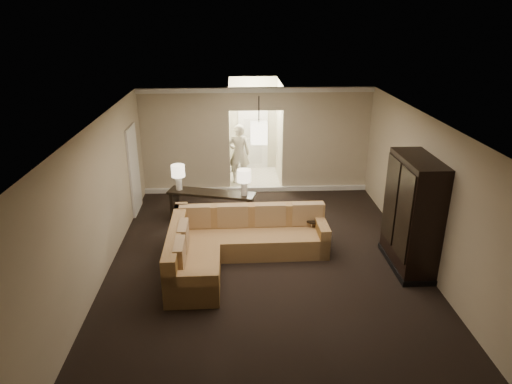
{
  "coord_description": "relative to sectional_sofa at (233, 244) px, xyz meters",
  "views": [
    {
      "loc": [
        -0.56,
        -7.6,
        4.57
      ],
      "look_at": [
        -0.14,
        1.2,
        1.07
      ],
      "focal_mm": 32.0,
      "sensor_mm": 36.0,
      "label": 1
    }
  ],
  "objects": [
    {
      "name": "person",
      "position": [
        0.18,
        4.43,
        0.57
      ],
      "size": [
        0.68,
        0.46,
        1.87
      ],
      "primitive_type": "imported",
      "rotation": [
        0.0,
        0.0,
        3.15
      ],
      "color": "beige",
      "rests_on": "ground"
    },
    {
      "name": "baseboard",
      "position": [
        0.63,
        3.69,
        -0.31
      ],
      "size": [
        6.0,
        0.1,
        0.12
      ],
      "primitive_type": "cube",
      "color": "silver",
      "rests_on": "ground"
    },
    {
      "name": "wall_back",
      "position": [
        0.63,
        3.74,
        1.03
      ],
      "size": [
        6.0,
        0.04,
        2.8
      ],
      "primitive_type": "cube",
      "color": "#BBAC8D",
      "rests_on": "ground"
    },
    {
      "name": "foyer",
      "position": [
        0.63,
        5.08,
        0.93
      ],
      "size": [
        1.44,
        2.02,
        2.8
      ],
      "color": "silver",
      "rests_on": "ground"
    },
    {
      "name": "sectional_sofa",
      "position": [
        0.0,
        0.0,
        0.0
      ],
      "size": [
        3.07,
        2.45,
        0.92
      ],
      "rotation": [
        0.0,
        0.0,
        0.01
      ],
      "color": "brown",
      "rests_on": "ground"
    },
    {
      "name": "side_door",
      "position": [
        -2.34,
        2.54,
        0.68
      ],
      "size": [
        0.05,
        0.9,
        2.1
      ],
      "primitive_type": "cube",
      "color": "white",
      "rests_on": "ground"
    },
    {
      "name": "crown_molding",
      "position": [
        0.63,
        3.69,
        2.36
      ],
      "size": [
        6.0,
        0.1,
        0.12
      ],
      "primitive_type": "cube",
      "color": "silver",
      "rests_on": "wall_back"
    },
    {
      "name": "table_lamp_right",
      "position": [
        0.26,
        1.53,
        0.79
      ],
      "size": [
        0.31,
        0.31,
        0.59
      ],
      "color": "silver",
      "rests_on": "console_table"
    },
    {
      "name": "coffee_table",
      "position": [
        0.55,
        0.66,
        -0.17
      ],
      "size": [
        1.19,
        1.19,
        0.4
      ],
      "rotation": [
        0.0,
        0.0,
        -0.28
      ],
      "color": "beige",
      "rests_on": "ground"
    },
    {
      "name": "drink_table",
      "position": [
        1.72,
        0.66,
        0.04
      ],
      "size": [
        0.45,
        0.45,
        0.57
      ],
      "rotation": [
        0.0,
        0.0,
        -0.07
      ],
      "color": "black",
      "rests_on": "ground"
    },
    {
      "name": "table_lamp_left",
      "position": [
        -1.22,
        1.94,
        0.79
      ],
      "size": [
        0.31,
        0.31,
        0.59
      ],
      "color": "silver",
      "rests_on": "console_table"
    },
    {
      "name": "armoire",
      "position": [
        3.32,
        -0.34,
        0.67
      ],
      "size": [
        0.64,
        1.51,
        2.17
      ],
      "color": "black",
      "rests_on": "ground"
    },
    {
      "name": "wall_left",
      "position": [
        -2.37,
        -0.26,
        1.03
      ],
      "size": [
        0.04,
        8.0,
        2.8
      ],
      "primitive_type": "cube",
      "color": "#BBAC8D",
      "rests_on": "ground"
    },
    {
      "name": "console_table",
      "position": [
        -0.48,
        1.74,
        0.09
      ],
      "size": [
        2.04,
        0.96,
        0.77
      ],
      "rotation": [
        0.0,
        0.0,
        -0.27
      ],
      "color": "black",
      "rests_on": "ground"
    },
    {
      "name": "ceiling",
      "position": [
        0.63,
        -0.26,
        2.43
      ],
      "size": [
        6.0,
        8.0,
        0.02
      ],
      "primitive_type": "cube",
      "color": "white",
      "rests_on": "wall_back"
    },
    {
      "name": "wall_right",
      "position": [
        3.63,
        -0.26,
        1.03
      ],
      "size": [
        0.04,
        8.0,
        2.8
      ],
      "primitive_type": "cube",
      "color": "#BBAC8D",
      "rests_on": "ground"
    },
    {
      "name": "pendant_light",
      "position": [
        0.63,
        2.44,
        1.59
      ],
      "size": [
        0.38,
        0.38,
        1.09
      ],
      "color": "black",
      "rests_on": "ceiling"
    },
    {
      "name": "ground",
      "position": [
        0.63,
        -0.26,
        -0.37
      ],
      "size": [
        8.0,
        8.0,
        0.0
      ],
      "primitive_type": "plane",
      "color": "black",
      "rests_on": "ground"
    },
    {
      "name": "wall_front",
      "position": [
        0.63,
        -4.26,
        1.03
      ],
      "size": [
        6.0,
        0.04,
        2.8
      ],
      "primitive_type": "cube",
      "color": "#BBAC8D",
      "rests_on": "ground"
    }
  ]
}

